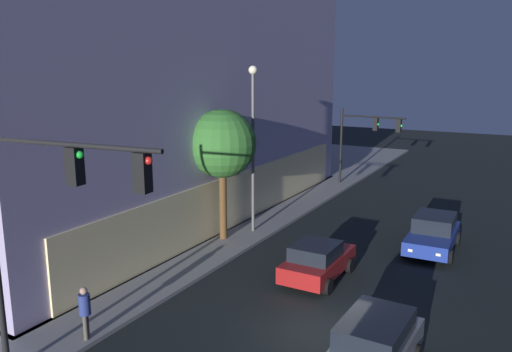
{
  "coord_description": "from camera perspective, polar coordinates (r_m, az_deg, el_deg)",
  "views": [
    {
      "loc": [
        -14.24,
        -5.38,
        8.48
      ],
      "look_at": [
        4.64,
        5.05,
        3.94
      ],
      "focal_mm": 35.47,
      "sensor_mm": 36.0,
      "label": 1
    }
  ],
  "objects": [
    {
      "name": "car_blue",
      "position": [
        25.67,
        19.33,
        -6.08
      ],
      "size": [
        4.63,
        2.29,
        1.69
      ],
      "color": "navy",
      "rests_on": "ground"
    },
    {
      "name": "traffic_light_far_corner",
      "position": [
        37.35,
        12.26,
        4.82
      ],
      "size": [
        0.68,
        4.84,
        5.57
      ],
      "color": "black",
      "rests_on": "sidewalk_corner"
    },
    {
      "name": "pedestrian_waiting",
      "position": [
        17.18,
        -18.74,
        -13.95
      ],
      "size": [
        0.36,
        0.36,
        1.73
      ],
      "color": "#4C473D",
      "rests_on": "sidewalk_corner"
    },
    {
      "name": "car_grey",
      "position": [
        15.2,
        12.89,
        -18.52
      ],
      "size": [
        4.76,
        2.21,
        1.7
      ],
      "color": "slate",
      "rests_on": "ground"
    },
    {
      "name": "modern_building",
      "position": [
        33.77,
        -17.86,
        11.91
      ],
      "size": [
        28.69,
        21.64,
        17.8
      ],
      "color": "#4C4C51",
      "rests_on": "ground"
    },
    {
      "name": "car_red",
      "position": [
        21.18,
        6.96,
        -9.44
      ],
      "size": [
        4.07,
        2.14,
        1.59
      ],
      "color": "maroon",
      "rests_on": "ground"
    },
    {
      "name": "street_lamp_sidewalk",
      "position": [
        25.77,
        -0.34,
        5.16
      ],
      "size": [
        0.44,
        0.44,
        8.54
      ],
      "color": "#575757",
      "rests_on": "sidewalk_corner"
    },
    {
      "name": "traffic_light_near_corner",
      "position": [
        13.46,
        -22.6,
        -3.28
      ],
      "size": [
        0.72,
        5.51,
        6.97
      ],
      "color": "black",
      "rests_on": "sidewalk_corner"
    },
    {
      "name": "ground_plane",
      "position": [
        17.42,
        7.53,
        -17.35
      ],
      "size": [
        120.0,
        120.0,
        0.0
      ],
      "primitive_type": "plane",
      "color": "black"
    },
    {
      "name": "sidewalk_tree",
      "position": [
        24.65,
        -3.83,
        3.58
      ],
      "size": [
        3.35,
        3.35,
        6.49
      ],
      "color": "brown",
      "rests_on": "sidewalk_corner"
    }
  ]
}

